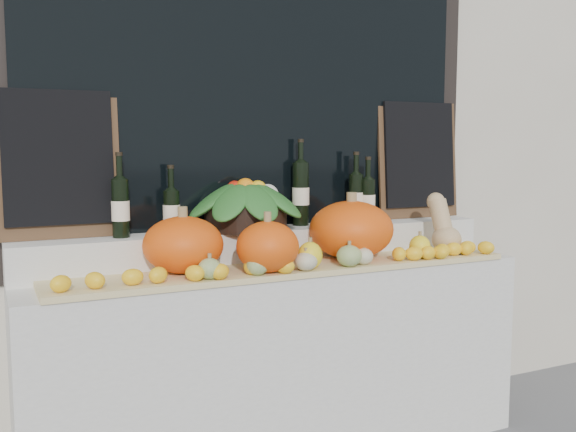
{
  "coord_description": "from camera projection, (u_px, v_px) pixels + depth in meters",
  "views": [
    {
      "loc": [
        -1.21,
        -1.08,
        1.43
      ],
      "look_at": [
        0.0,
        1.45,
        1.12
      ],
      "focal_mm": 40.0,
      "sensor_mm": 36.0,
      "label": 1
    }
  ],
  "objects": [
    {
      "name": "display_sill",
      "position": [
        281.0,
        360.0,
        2.97
      ],
      "size": [
        2.3,
        0.55,
        0.88
      ],
      "primitive_type": "cube",
      "color": "silver",
      "rests_on": "ground"
    },
    {
      "name": "rear_tier",
      "position": [
        268.0,
        245.0,
        3.04
      ],
      "size": [
        2.3,
        0.25,
        0.16
      ],
      "primitive_type": "cube",
      "color": "silver",
      "rests_on": "display_sill"
    },
    {
      "name": "straw_bedding",
      "position": [
        293.0,
        269.0,
        2.81
      ],
      "size": [
        2.1,
        0.32,
        0.02
      ],
      "primitive_type": "cube",
      "color": "tan",
      "rests_on": "display_sill"
    },
    {
      "name": "pumpkin_left",
      "position": [
        183.0,
        245.0,
        2.64
      ],
      "size": [
        0.38,
        0.38,
        0.24
      ],
      "primitive_type": "ellipsoid",
      "rotation": [
        0.0,
        0.0,
        -0.15
      ],
      "color": "#FB580D",
      "rests_on": "straw_bedding"
    },
    {
      "name": "pumpkin_right",
      "position": [
        351.0,
        230.0,
        2.98
      ],
      "size": [
        0.4,
        0.4,
        0.27
      ],
      "primitive_type": "ellipsoid",
      "rotation": [
        0.0,
        0.0,
        -0.0
      ],
      "color": "#FB580D",
      "rests_on": "straw_bedding"
    },
    {
      "name": "pumpkin_center",
      "position": [
        268.0,
        247.0,
        2.66
      ],
      "size": [
        0.28,
        0.28,
        0.21
      ],
      "primitive_type": "ellipsoid",
      "rotation": [
        0.0,
        0.0,
        0.06
      ],
      "color": "#FB580D",
      "rests_on": "straw_bedding"
    },
    {
      "name": "butternut_squash",
      "position": [
        443.0,
        227.0,
        3.16
      ],
      "size": [
        0.15,
        0.21,
        0.29
      ],
      "color": "tan",
      "rests_on": "straw_bedding"
    },
    {
      "name": "decorative_gourds",
      "position": [
        325.0,
        257.0,
        2.75
      ],
      "size": [
        1.15,
        0.16,
        0.14
      ],
      "color": "#396F21",
      "rests_on": "straw_bedding"
    },
    {
      "name": "lemon_heap",
      "position": [
        304.0,
        263.0,
        2.7
      ],
      "size": [
        2.2,
        0.16,
        0.06
      ],
      "primitive_type": null,
      "color": "yellow",
      "rests_on": "straw_bedding"
    },
    {
      "name": "produce_bowl",
      "position": [
        246.0,
        204.0,
        2.96
      ],
      "size": [
        0.58,
        0.58,
        0.25
      ],
      "color": "black",
      "rests_on": "rear_tier"
    },
    {
      "name": "wine_bottle_far_left",
      "position": [
        120.0,
        207.0,
        2.71
      ],
      "size": [
        0.08,
        0.08,
        0.36
      ],
      "color": "black",
      "rests_on": "rear_tier"
    },
    {
      "name": "wine_bottle_near_left",
      "position": [
        171.0,
        211.0,
        2.85
      ],
      "size": [
        0.08,
        0.08,
        0.3
      ],
      "color": "black",
      "rests_on": "rear_tier"
    },
    {
      "name": "wine_bottle_tall",
      "position": [
        301.0,
        193.0,
        3.13
      ],
      "size": [
        0.08,
        0.08,
        0.42
      ],
      "color": "black",
      "rests_on": "rear_tier"
    },
    {
      "name": "wine_bottle_near_right",
      "position": [
        356.0,
        198.0,
        3.23
      ],
      "size": [
        0.08,
        0.08,
        0.36
      ],
      "color": "black",
      "rests_on": "rear_tier"
    },
    {
      "name": "wine_bottle_far_right",
      "position": [
        368.0,
        200.0,
        3.24
      ],
      "size": [
        0.08,
        0.08,
        0.33
      ],
      "color": "black",
      "rests_on": "rear_tier"
    },
    {
      "name": "chalkboard_left",
      "position": [
        59.0,
        161.0,
        2.66
      ],
      "size": [
        0.5,
        0.08,
        0.62
      ],
      "rotation": [
        -0.08,
        0.0,
        0.0
      ],
      "color": "#4C331E",
      "rests_on": "rear_tier"
    },
    {
      "name": "chalkboard_right",
      "position": [
        419.0,
        158.0,
        3.45
      ],
      "size": [
        0.5,
        0.08,
        0.62
      ],
      "rotation": [
        -0.08,
        0.0,
        0.0
      ],
      "color": "#4C331E",
      "rests_on": "rear_tier"
    }
  ]
}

